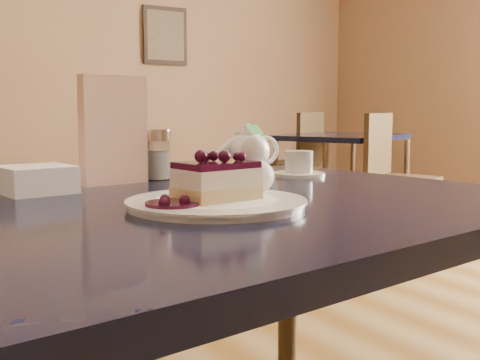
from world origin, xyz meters
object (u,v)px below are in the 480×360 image
cheesecake_slice (216,181)px  tea_set (257,155)px  main_table (198,251)px  dessert_plate (216,204)px  bg_table_far_right (339,217)px

cheesecake_slice → tea_set: size_ratio=0.53×
main_table → dessert_plate: 0.10m
dessert_plate → cheesecake_slice: size_ratio=2.09×
main_table → tea_set: bearing=37.0°
tea_set → bg_table_far_right: size_ratio=0.14×
dessert_plate → tea_set: 0.51m
cheesecake_slice → bg_table_far_right: bearing=37.7°
dessert_plate → tea_set: bearing=50.0°
main_table → tea_set: size_ratio=5.26×
dessert_plate → tea_set: size_ratio=1.11×
tea_set → bg_table_far_right: (2.26, 2.32, -0.72)m
cheesecake_slice → tea_set: (0.33, 0.39, 0.00)m
tea_set → bg_table_far_right: 3.32m
main_table → bg_table_far_right: 3.77m
bg_table_far_right → cheesecake_slice: bearing=-156.2°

